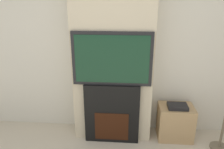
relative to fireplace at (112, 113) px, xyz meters
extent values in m
cube|color=silver|center=(0.00, 0.38, 0.93)|extent=(6.00, 0.06, 2.70)
cube|color=beige|center=(0.00, 0.18, 0.93)|extent=(1.06, 0.35, 2.70)
cube|color=black|center=(0.00, 0.00, 0.00)|extent=(0.74, 0.14, 0.85)
cube|color=#33160A|center=(0.00, -0.07, -0.17)|extent=(0.46, 0.01, 0.41)
cube|color=black|center=(0.00, 0.00, 0.77)|extent=(1.01, 0.06, 0.69)
cube|color=#143823|center=(0.00, -0.03, 0.77)|extent=(0.93, 0.01, 0.61)
cylinder|color=#726651|center=(1.46, -0.08, -0.41)|extent=(0.24, 0.24, 0.03)
cube|color=tan|center=(0.89, 0.13, -0.18)|extent=(0.48, 0.35, 0.49)
cube|color=black|center=(0.89, 0.10, 0.09)|extent=(0.26, 0.19, 0.05)
camera|label=1|loc=(0.21, -2.63, 1.51)|focal=35.00mm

